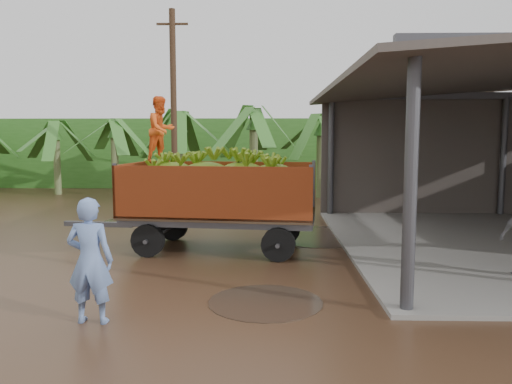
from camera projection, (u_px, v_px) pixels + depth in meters
ground at (127, 254)px, 11.35m from camera, size 100.00×100.00×0.00m
hedge_north at (173, 153)px, 27.10m from camera, size 22.00×3.00×3.60m
banana_trailer at (219, 193)px, 11.67m from camera, size 6.20×2.63×3.63m
man_blue at (90, 261)px, 7.08m from camera, size 0.68×0.46×1.82m
utility_pole at (174, 107)px, 19.23m from camera, size 1.20×0.24×7.48m
banana_plants at (49, 160)px, 18.12m from camera, size 23.55×19.99×4.17m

